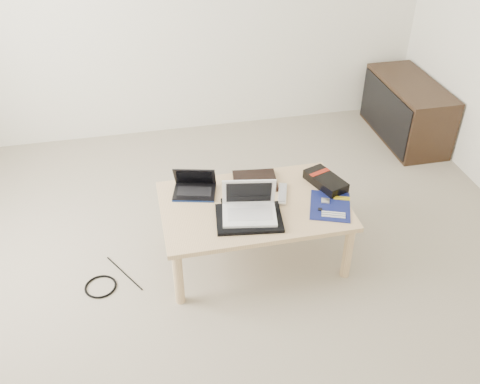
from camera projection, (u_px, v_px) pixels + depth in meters
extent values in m
plane|color=#AC9E8B|center=(235.00, 288.00, 3.16)|extent=(4.00, 4.00, 0.00)
cube|color=#D8B882|center=(254.00, 206.00, 3.18)|extent=(1.10, 0.70, 0.03)
cylinder|color=#D8B882|center=(178.00, 278.00, 2.97)|extent=(0.06, 0.06, 0.37)
cylinder|color=#D8B882|center=(348.00, 252.00, 3.14)|extent=(0.06, 0.06, 0.37)
cylinder|color=#D8B882|center=(167.00, 213.00, 3.44)|extent=(0.06, 0.06, 0.37)
cylinder|color=#D8B882|center=(315.00, 194.00, 3.62)|extent=(0.06, 0.06, 0.37)
cube|color=#352315|center=(407.00, 110.00, 4.47)|extent=(0.40, 0.90, 0.50)
cube|color=black|center=(385.00, 113.00, 4.44)|extent=(0.02, 0.86, 0.44)
cube|color=black|center=(255.00, 181.00, 3.34)|extent=(0.29, 0.25, 0.03)
cube|color=black|center=(195.00, 192.00, 3.25)|extent=(0.29, 0.23, 0.02)
cube|color=black|center=(194.00, 191.00, 3.24)|extent=(0.22, 0.14, 0.00)
cube|color=black|center=(193.00, 197.00, 3.19)|extent=(0.06, 0.04, 0.00)
cube|color=black|center=(195.00, 177.00, 3.24)|extent=(0.27, 0.15, 0.15)
cube|color=black|center=(195.00, 177.00, 3.24)|extent=(0.22, 0.12, 0.12)
cube|color=#0E204E|center=(193.00, 201.00, 3.18)|extent=(0.25, 0.07, 0.01)
cube|color=black|center=(246.00, 208.00, 3.12)|extent=(0.30, 0.24, 0.01)
cube|color=white|center=(246.00, 207.00, 3.12)|extent=(0.24, 0.19, 0.00)
cube|color=silver|center=(282.00, 194.00, 3.23)|extent=(0.11, 0.22, 0.02)
cube|color=#9D9DA2|center=(282.00, 193.00, 3.23)|extent=(0.09, 0.18, 0.00)
cube|color=black|center=(249.00, 218.00, 3.04)|extent=(0.41, 0.32, 0.02)
cube|color=white|center=(249.00, 215.00, 3.04)|extent=(0.34, 0.26, 0.01)
cube|color=white|center=(249.00, 214.00, 3.03)|extent=(0.27, 0.16, 0.00)
cube|color=white|center=(250.00, 223.00, 2.97)|extent=(0.07, 0.04, 0.00)
cube|color=white|center=(249.00, 192.00, 3.04)|extent=(0.31, 0.12, 0.20)
cube|color=black|center=(249.00, 193.00, 3.03)|extent=(0.26, 0.09, 0.16)
cube|color=#0B1249|center=(330.00, 206.00, 3.14)|extent=(0.32, 0.35, 0.01)
cube|color=silver|center=(325.00, 201.00, 3.18)|extent=(0.06, 0.06, 0.01)
cube|color=gold|center=(342.00, 197.00, 3.20)|extent=(0.09, 0.04, 0.01)
cube|color=gold|center=(342.00, 199.00, 3.19)|extent=(0.09, 0.04, 0.01)
cube|color=silver|center=(333.00, 212.00, 3.08)|extent=(0.13, 0.06, 0.01)
cube|color=silver|center=(333.00, 215.00, 3.07)|extent=(0.13, 0.06, 0.01)
cube|color=silver|center=(333.00, 217.00, 3.05)|extent=(0.13, 0.06, 0.01)
cube|color=black|center=(320.00, 209.00, 3.11)|extent=(0.03, 0.03, 0.01)
cube|color=black|center=(326.00, 181.00, 3.31)|extent=(0.23, 0.31, 0.06)
cube|color=maroon|center=(320.00, 172.00, 3.33)|extent=(0.14, 0.08, 0.00)
torus|color=black|center=(233.00, 205.00, 3.14)|extent=(0.13, 0.13, 0.01)
torus|color=black|center=(101.00, 287.00, 3.16)|extent=(0.21, 0.21, 0.01)
cylinder|color=black|center=(124.00, 273.00, 3.25)|extent=(0.20, 0.33, 0.01)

